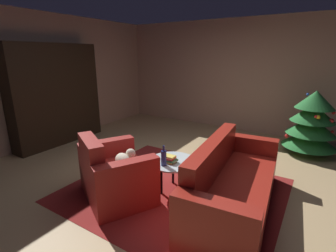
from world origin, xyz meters
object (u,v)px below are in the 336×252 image
object	(u,v)px
bottle_on_table	(164,158)
bookshelf_unit	(62,96)
coffee_table	(173,164)
couch_red	(232,186)
decorated_tree	(312,123)
armchair_red	(115,175)
book_stack_on_table	(169,159)

from	to	relation	value
bottle_on_table	bookshelf_unit	bearing A→B (deg)	166.79
bookshelf_unit	coffee_table	world-z (taller)	bookshelf_unit
couch_red	coffee_table	bearing A→B (deg)	-177.35
bottle_on_table	decorated_tree	world-z (taller)	decorated_tree
bookshelf_unit	armchair_red	world-z (taller)	bookshelf_unit
couch_red	decorated_tree	xyz separation A→B (m)	(0.68, 2.46, 0.31)
bookshelf_unit	coffee_table	xyz separation A→B (m)	(3.01, -0.52, -0.59)
armchair_red	bottle_on_table	size ratio (longest dim) A/B	4.56
decorated_tree	armchair_red	bearing A→B (deg)	-123.94
armchair_red	book_stack_on_table	size ratio (longest dim) A/B	5.73
coffee_table	decorated_tree	xyz separation A→B (m)	(1.49, 2.49, 0.21)
coffee_table	decorated_tree	distance (m)	2.92
decorated_tree	book_stack_on_table	bearing A→B (deg)	-120.75
book_stack_on_table	bookshelf_unit	bearing A→B (deg)	169.12
couch_red	bottle_on_table	xyz separation A→B (m)	(-0.84, -0.22, 0.26)
coffee_table	couch_red	bearing A→B (deg)	2.65
couch_red	book_stack_on_table	xyz separation A→B (m)	(-0.84, -0.09, 0.19)
armchair_red	book_stack_on_table	world-z (taller)	armchair_red
bookshelf_unit	bottle_on_table	world-z (taller)	bookshelf_unit
couch_red	decorated_tree	world-z (taller)	decorated_tree
couch_red	decorated_tree	bearing A→B (deg)	74.61
bottle_on_table	couch_red	bearing A→B (deg)	14.53
couch_red	armchair_red	bearing A→B (deg)	-156.94
armchair_red	decorated_tree	bearing A→B (deg)	56.06
book_stack_on_table	bottle_on_table	world-z (taller)	bottle_on_table
couch_red	decorated_tree	distance (m)	2.57
bookshelf_unit	decorated_tree	bearing A→B (deg)	23.68
couch_red	book_stack_on_table	distance (m)	0.87
couch_red	bottle_on_table	bearing A→B (deg)	-165.47
armchair_red	couch_red	world-z (taller)	armchair_red
bookshelf_unit	armchair_red	distance (m)	2.76
armchair_red	couch_red	xyz separation A→B (m)	(1.37, 0.58, -0.02)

